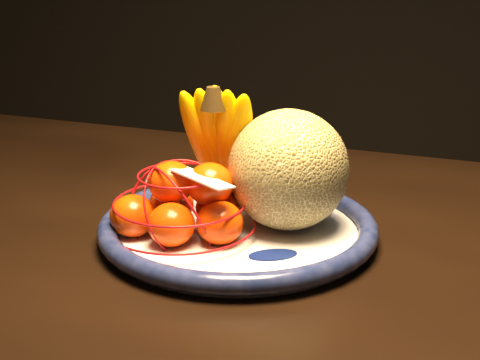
% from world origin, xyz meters
% --- Properties ---
extents(dining_table, '(1.56, 1.05, 0.73)m').
position_xyz_m(dining_table, '(-0.02, 0.04, 0.65)').
color(dining_table, black).
rests_on(dining_table, ground).
extents(fruit_bowl, '(0.33, 0.33, 0.03)m').
position_xyz_m(fruit_bowl, '(0.15, 0.04, 0.74)').
color(fruit_bowl, white).
rests_on(fruit_bowl, dining_table).
extents(cantaloupe, '(0.14, 0.14, 0.14)m').
position_xyz_m(cantaloupe, '(0.20, 0.06, 0.81)').
color(cantaloupe, olive).
rests_on(cantaloupe, fruit_bowl).
extents(banana_bunch, '(0.12, 0.11, 0.18)m').
position_xyz_m(banana_bunch, '(0.11, 0.09, 0.83)').
color(banana_bunch, '#F9D101').
rests_on(banana_bunch, fruit_bowl).
extents(mandarin_bag, '(0.19, 0.19, 0.11)m').
position_xyz_m(mandarin_bag, '(0.09, 0.01, 0.78)').
color(mandarin_bag, '#FA4200').
rests_on(mandarin_bag, fruit_bowl).
extents(price_tag, '(0.08, 0.06, 0.01)m').
position_xyz_m(price_tag, '(0.12, -0.01, 0.82)').
color(price_tag, white).
rests_on(price_tag, mandarin_bag).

